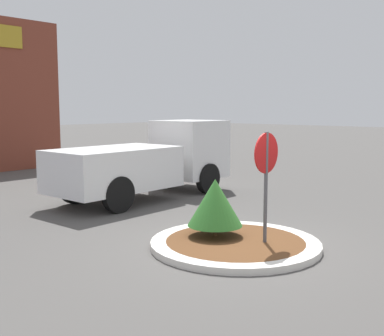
{
  "coord_description": "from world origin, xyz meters",
  "views": [
    {
      "loc": [
        -7.32,
        -5.37,
        2.68
      ],
      "look_at": [
        1.31,
        2.27,
        1.23
      ],
      "focal_mm": 45.0,
      "sensor_mm": 36.0,
      "label": 1
    }
  ],
  "objects": [
    {
      "name": "ground_plane",
      "position": [
        0.0,
        0.0,
        0.0
      ],
      "size": [
        120.0,
        120.0,
        0.0
      ],
      "primitive_type": "plane",
      "color": "#514F4C"
    },
    {
      "name": "traffic_island",
      "position": [
        0.0,
        0.0,
        0.06
      ],
      "size": [
        3.28,
        3.28,
        0.13
      ],
      "color": "silver",
      "rests_on": "ground_plane"
    },
    {
      "name": "stop_sign",
      "position": [
        0.3,
        -0.48,
        1.56
      ],
      "size": [
        0.77,
        0.07,
        2.24
      ],
      "color": "#4C4C51",
      "rests_on": "ground_plane"
    },
    {
      "name": "island_shrub",
      "position": [
        0.01,
        0.51,
        0.81
      ],
      "size": [
        1.1,
        1.1,
        1.15
      ],
      "color": "brown",
      "rests_on": "traffic_island"
    },
    {
      "name": "utility_truck",
      "position": [
        2.56,
        5.03,
        1.12
      ],
      "size": [
        5.98,
        2.16,
        2.27
      ],
      "rotation": [
        0.0,
        0.0,
        0.02
      ],
      "color": "white",
      "rests_on": "ground_plane"
    }
  ]
}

